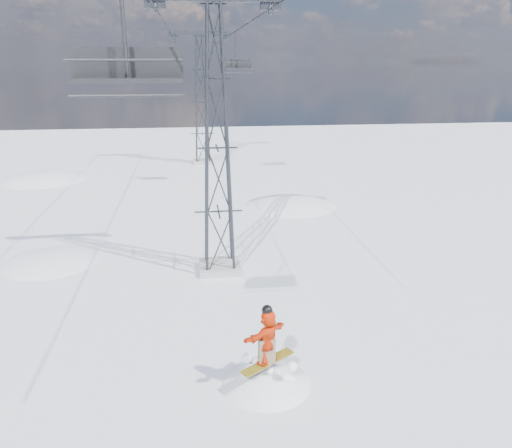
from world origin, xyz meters
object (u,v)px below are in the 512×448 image
at_px(lift_tower_near, 217,149).
at_px(lift_chair_near, 127,68).
at_px(lift_tower_far, 201,103).
at_px(snowboarder_jump, 266,429).

distance_m(lift_tower_near, lift_chair_near, 11.39).
distance_m(lift_tower_far, lift_chair_near, 35.89).
height_order(lift_tower_near, lift_tower_far, same).
bearing_deg(lift_chair_near, lift_tower_far, 86.47).
xyz_separation_m(lift_tower_near, snowboarder_jump, (0.81, -8.46, -7.11)).
relative_size(lift_tower_near, lift_tower_far, 1.00).
relative_size(lift_tower_near, lift_chair_near, 4.43).
height_order(lift_tower_near, lift_chair_near, lift_tower_near).
xyz_separation_m(lift_tower_far, lift_chair_near, (-2.20, -35.67, 3.32)).
bearing_deg(snowboarder_jump, lift_tower_near, 95.50).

